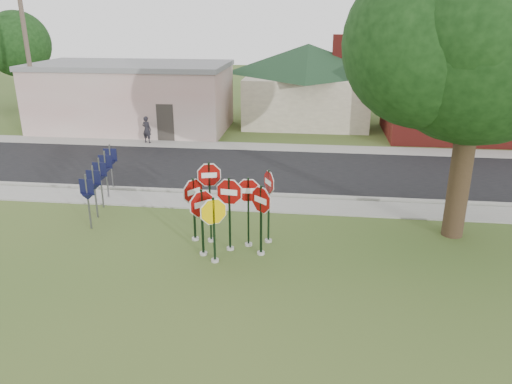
# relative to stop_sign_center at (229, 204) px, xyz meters

# --- Properties ---
(ground) EXTENTS (120.00, 120.00, 0.00)m
(ground) POSITION_rel_stop_sign_center_xyz_m (-0.15, -1.46, -1.59)
(ground) COLOR #375520
(ground) RESTS_ON ground
(sidewalk_near) EXTENTS (60.00, 1.60, 0.06)m
(sidewalk_near) POSITION_rel_stop_sign_center_xyz_m (-0.15, 4.04, -1.56)
(sidewalk_near) COLOR gray
(sidewalk_near) RESTS_ON ground
(road) EXTENTS (60.00, 7.00, 0.04)m
(road) POSITION_rel_stop_sign_center_xyz_m (-0.15, 8.54, -1.57)
(road) COLOR black
(road) RESTS_ON ground
(sidewalk_far) EXTENTS (60.00, 1.60, 0.06)m
(sidewalk_far) POSITION_rel_stop_sign_center_xyz_m (-0.15, 12.84, -1.56)
(sidewalk_far) COLOR gray
(sidewalk_far) RESTS_ON ground
(curb) EXTENTS (60.00, 0.20, 0.14)m
(curb) POSITION_rel_stop_sign_center_xyz_m (-0.15, 5.04, -1.52)
(curb) COLOR gray
(curb) RESTS_ON ground
(stop_sign_center) EXTENTS (1.14, 0.24, 2.54)m
(stop_sign_center) POSITION_rel_stop_sign_center_xyz_m (0.00, 0.00, 0.00)
(stop_sign_center) COLOR #A3A198
(stop_sign_center) RESTS_ON ground
(stop_sign_yellow) EXTENTS (0.99, 0.56, 2.21)m
(stop_sign_yellow) POSITION_rel_stop_sign_center_xyz_m (-0.33, -0.86, -0.26)
(stop_sign_yellow) COLOR #A3A198
(stop_sign_yellow) RESTS_ON ground
(stop_sign_left) EXTENTS (0.80, 0.87, 2.30)m
(stop_sign_left) POSITION_rel_stop_sign_center_xyz_m (-0.78, -0.46, -0.19)
(stop_sign_left) COLOR #A3A198
(stop_sign_left) RESTS_ON ground
(stop_sign_right) EXTENTS (0.88, 0.79, 2.41)m
(stop_sign_right) POSITION_rel_stop_sign_center_xyz_m (1.01, -0.21, -0.10)
(stop_sign_right) COLOR #A3A198
(stop_sign_right) RESTS_ON ground
(stop_sign_back_right) EXTENTS (1.05, 0.24, 2.44)m
(stop_sign_back_right) POSITION_rel_stop_sign_center_xyz_m (0.54, 0.37, -0.09)
(stop_sign_back_right) COLOR #A3A198
(stop_sign_back_right) RESTS_ON ground
(stop_sign_back_left) EXTENTS (1.03, 0.27, 2.85)m
(stop_sign_back_left) POSITION_rel_stop_sign_center_xyz_m (-0.74, 0.54, 0.20)
(stop_sign_back_left) COLOR #A3A198
(stop_sign_back_left) RESTS_ON ground
(stop_sign_far_right) EXTENTS (0.49, 0.90, 2.60)m
(stop_sign_far_right) POSITION_rel_stop_sign_center_xyz_m (1.16, 0.73, 0.02)
(stop_sign_far_right) COLOR #A3A198
(stop_sign_far_right) RESTS_ON ground
(stop_sign_far_left) EXTENTS (0.66, 0.93, 2.29)m
(stop_sign_far_left) POSITION_rel_stop_sign_center_xyz_m (-1.29, 0.58, -0.19)
(stop_sign_far_left) COLOR #A3A198
(stop_sign_far_left) RESTS_ON ground
(route_sign_row) EXTENTS (1.43, 4.63, 2.00)m
(route_sign_row) POSITION_rel_stop_sign_center_xyz_m (-5.55, 3.04, -0.36)
(route_sign_row) COLOR #59595E
(route_sign_row) RESTS_ON ground
(building_stucco) EXTENTS (12.20, 6.20, 4.20)m
(building_stucco) POSITION_rel_stop_sign_center_xyz_m (-9.15, 16.54, 0.56)
(building_stucco) COLOR beige
(building_stucco) RESTS_ON ground
(building_house) EXTENTS (11.60, 11.60, 6.20)m
(building_house) POSITION_rel_stop_sign_center_xyz_m (1.85, 20.54, 2.06)
(building_house) COLOR beige
(building_house) RESTS_ON ground
(building_brick) EXTENTS (10.20, 6.20, 4.75)m
(building_brick) POSITION_rel_stop_sign_center_xyz_m (11.85, 17.04, 0.82)
(building_brick) COLOR maroon
(building_brick) RESTS_ON ground
(oak_tree) EXTENTS (10.31, 9.71, 9.95)m
(oak_tree) POSITION_rel_stop_sign_center_xyz_m (7.35, 2.04, 5.00)
(oak_tree) COLOR black
(oak_tree) RESTS_ON ground
(utility_pole_near) EXTENTS (2.20, 0.26, 9.50)m
(utility_pole_near) POSITION_rel_stop_sign_center_xyz_m (-14.15, 13.74, 3.38)
(utility_pole_near) COLOR #4A3B31
(utility_pole_near) RESTS_ON ground
(bg_tree_left) EXTENTS (4.90, 4.90, 7.35)m
(bg_tree_left) POSITION_rel_stop_sign_center_xyz_m (-20.15, 22.54, 3.29)
(bg_tree_left) COLOR black
(bg_tree_left) RESTS_ON ground
(pedestrian) EXTENTS (0.65, 0.52, 1.54)m
(pedestrian) POSITION_rel_stop_sign_center_xyz_m (-7.08, 12.92, -0.76)
(pedestrian) COLOR black
(pedestrian) RESTS_ON sidewalk_far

